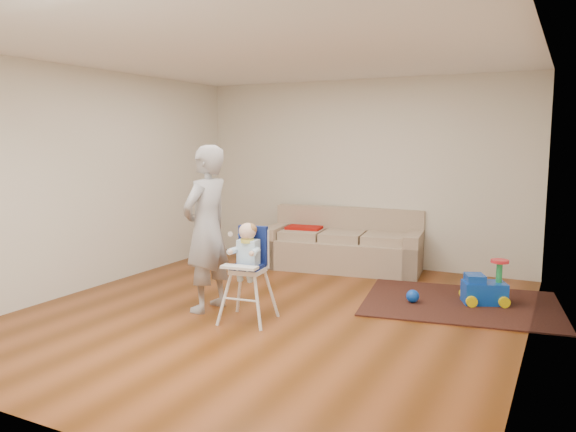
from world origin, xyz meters
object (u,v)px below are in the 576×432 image
at_px(toy_ball, 413,296).
at_px(adult, 207,229).
at_px(high_chair, 248,274).
at_px(side_table, 291,245).
at_px(sofa, 343,239).
at_px(ride_on_toy, 485,281).

xyz_separation_m(toy_ball, adult, (-1.94, -1.22, 0.80)).
bearing_deg(toy_ball, high_chair, -134.88).
distance_m(high_chair, adult, 0.73).
bearing_deg(side_table, toy_ball, -31.33).
bearing_deg(high_chair, adult, 160.37).
height_order(sofa, high_chair, high_chair).
distance_m(sofa, ride_on_toy, 2.27).
distance_m(sofa, adult, 2.61).
bearing_deg(side_table, adult, -83.89).
relative_size(sofa, adult, 1.28).
height_order(toy_ball, high_chair, high_chair).
bearing_deg(ride_on_toy, side_table, 138.03).
bearing_deg(side_table, ride_on_toy, -18.88).
xyz_separation_m(side_table, adult, (0.27, -2.56, 0.63)).
relative_size(side_table, high_chair, 0.50).
distance_m(toy_ball, high_chair, 1.95).
bearing_deg(ride_on_toy, sofa, 132.58).
height_order(sofa, toy_ball, sofa).
bearing_deg(adult, ride_on_toy, 124.84).
bearing_deg(toy_ball, ride_on_toy, 25.61).
xyz_separation_m(sofa, high_chair, (0.00, -2.63, 0.07)).
height_order(ride_on_toy, toy_ball, ride_on_toy).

